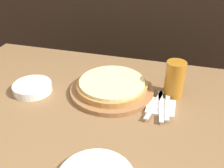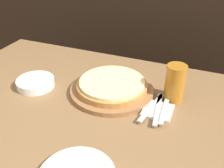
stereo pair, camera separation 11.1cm
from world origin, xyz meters
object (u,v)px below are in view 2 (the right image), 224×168
(pizza_on_board, at_px, (112,87))
(beer_glass, at_px, (175,81))
(fork, at_px, (152,107))
(dinner_knife, at_px, (158,109))
(spoon, at_px, (164,110))
(side_bowl, at_px, (36,83))

(pizza_on_board, distance_m, beer_glass, 0.26)
(pizza_on_board, xyz_separation_m, beer_glass, (0.25, 0.05, 0.06))
(fork, bearing_deg, dinner_knife, 0.00)
(pizza_on_board, xyz_separation_m, spoon, (0.24, -0.06, -0.01))
(fork, distance_m, spoon, 0.05)
(beer_glass, height_order, side_bowl, beer_glass)
(spoon, bearing_deg, side_bowl, -177.93)
(fork, height_order, spoon, same)
(pizza_on_board, relative_size, fork, 1.73)
(fork, relative_size, dinner_knife, 1.00)
(side_bowl, xyz_separation_m, dinner_knife, (0.55, 0.02, -0.00))
(side_bowl, relative_size, dinner_knife, 0.80)
(beer_glass, distance_m, spoon, 0.13)
(dinner_knife, distance_m, spoon, 0.03)
(pizza_on_board, bearing_deg, fork, -18.58)
(pizza_on_board, distance_m, fork, 0.20)
(spoon, bearing_deg, beer_glass, 83.66)
(beer_glass, distance_m, dinner_knife, 0.14)
(fork, bearing_deg, spoon, 0.00)
(pizza_on_board, relative_size, spoon, 2.02)
(dinner_knife, bearing_deg, pizza_on_board, 163.44)
(pizza_on_board, bearing_deg, beer_glass, 10.46)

